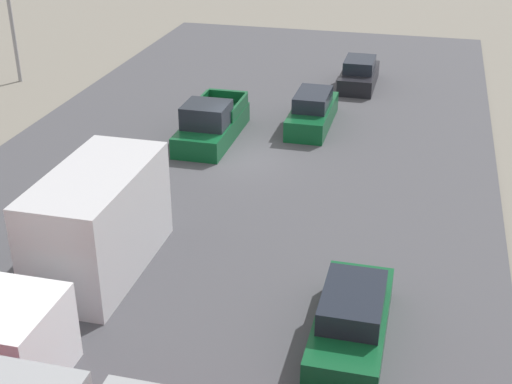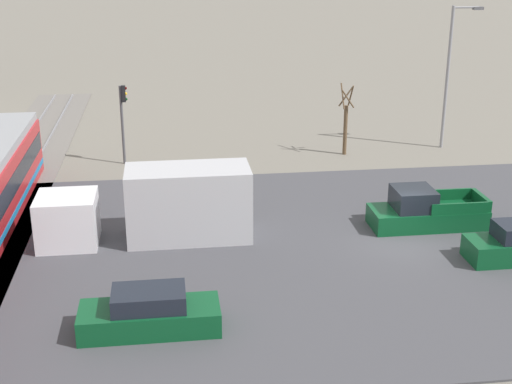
{
  "view_description": "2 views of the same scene",
  "coord_description": "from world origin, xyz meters",
  "views": [
    {
      "loc": [
        -7.29,
        26.25,
        11.92
      ],
      "look_at": [
        -2.46,
        6.97,
        2.09
      ],
      "focal_mm": 50.0,
      "sensor_mm": 36.0,
      "label": 1
    },
    {
      "loc": [
        -27.58,
        10.1,
        12.66
      ],
      "look_at": [
        0.2,
        6.48,
        2.66
      ],
      "focal_mm": 50.0,
      "sensor_mm": 36.0,
      "label": 2
    }
  ],
  "objects": [
    {
      "name": "street_lamp_near_crossing",
      "position": [
        14.55,
        -7.57,
        5.06
      ],
      "size": [
        0.36,
        1.95,
        8.85
      ],
      "color": "gray",
      "rests_on": "ground"
    },
    {
      "name": "sedan_car_1",
      "position": [
        -6.02,
        10.92,
        0.7
      ],
      "size": [
        1.82,
        4.75,
        1.51
      ],
      "rotation": [
        0.0,
        0.0,
        3.14
      ],
      "color": "#0C4723",
      "rests_on": "ground"
    },
    {
      "name": "road_surface",
      "position": [
        0.0,
        0.0,
        0.04
      ],
      "size": [
        20.71,
        45.33,
        0.08
      ],
      "color": "#424247",
      "rests_on": "ground"
    },
    {
      "name": "traffic_light_pole",
      "position": [
        13.61,
        12.54,
        3.07
      ],
      "size": [
        0.28,
        0.47,
        4.68
      ],
      "color": "#47474C",
      "rests_on": "ground"
    },
    {
      "name": "street_tree",
      "position": [
        13.82,
        -0.83,
        2.0
      ],
      "size": [
        1.05,
        0.87,
        4.39
      ],
      "color": "brown",
      "rests_on": "ground"
    },
    {
      "name": "ground_plane",
      "position": [
        0.0,
        0.0,
        0.0
      ],
      "size": [
        320.0,
        320.0,
        0.0
      ],
      "primitive_type": "plane",
      "color": "slate"
    },
    {
      "name": "box_truck",
      "position": [
        1.82,
        10.53,
        1.57
      ],
      "size": [
        2.55,
        9.21,
        3.23
      ],
      "color": "silver",
      "rests_on": "ground"
    },
    {
      "name": "pickup_truck",
      "position": [
        1.7,
        -1.58,
        0.78
      ],
      "size": [
        2.04,
        5.28,
        1.87
      ],
      "color": "#0C4723",
      "rests_on": "ground"
    }
  ]
}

